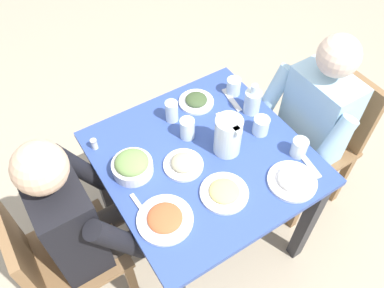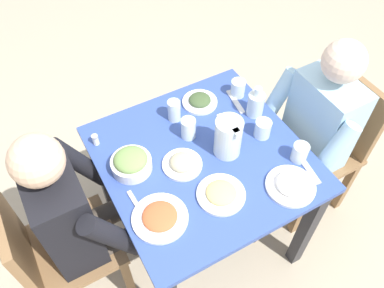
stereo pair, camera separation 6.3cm
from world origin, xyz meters
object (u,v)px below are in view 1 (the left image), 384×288
object	(u,v)px
chair_near	(323,135)
plate_rice_curry	(165,219)
chair_far	(55,257)
water_glass_by_pitcher	(299,148)
water_glass_far_left	(261,126)
diner_near	(300,132)
plate_yoghurt	(293,180)
salad_bowl	(132,165)
oil_carafe	(252,102)
water_glass_far_right	(234,86)
plate_dolmas	(196,101)
diner_far	(92,218)
salt_shaker	(94,144)
water_glass_near_right	(187,129)
plate_fries	(224,192)
water_pitcher	(228,135)
water_glass_center	(172,111)
plate_beans	(184,164)

from	to	relation	value
chair_near	plate_rice_curry	distance (m)	1.09
chair_far	water_glass_by_pitcher	bearing A→B (deg)	-102.97
water_glass_by_pitcher	water_glass_far_left	bearing A→B (deg)	17.57
chair_near	water_glass_far_left	size ratio (longest dim) A/B	10.26
diner_near	plate_yoghurt	xyz separation A→B (m)	(-0.24, 0.30, 0.12)
salad_bowl	oil_carafe	size ratio (longest dim) A/B	1.07
water_glass_far_left	water_glass_far_right	distance (m)	0.28
plate_dolmas	plate_yoghurt	bearing A→B (deg)	-172.27
chair_far	plate_yoghurt	bearing A→B (deg)	-110.02
diner_far	plate_rice_curry	xyz separation A→B (m)	(-0.23, -0.23, 0.12)
diner_near	salt_shaker	size ratio (longest dim) A/B	21.86
plate_rice_curry	water_glass_far_right	size ratio (longest dim) A/B	2.55
plate_dolmas	water_glass_near_right	distance (m)	0.23
plate_fries	water_glass_far_right	distance (m)	0.61
chair_far	water_pitcher	world-z (taller)	water_pitcher
water_glass_far_left	water_pitcher	bearing A→B (deg)	90.08
chair_far	water_glass_by_pitcher	size ratio (longest dim) A/B	10.33
diner_far	water_pitcher	bearing A→B (deg)	-95.62
water_glass_far_left	plate_rice_curry	bearing A→B (deg)	105.01
oil_carafe	water_glass_by_pitcher	bearing A→B (deg)	-178.11
plate_rice_curry	plate_dolmas	bearing A→B (deg)	-43.51
salad_bowl	water_pitcher	bearing A→B (deg)	-106.05
chair_near	water_glass_near_right	xyz separation A→B (m)	(0.21, 0.74, 0.30)
chair_far	plate_dolmas	world-z (taller)	chair_far
chair_near	chair_far	distance (m)	1.49
diner_far	plate_fries	xyz separation A→B (m)	(-0.25, -0.50, 0.12)
water_pitcher	diner_near	bearing A→B (deg)	-96.43
plate_rice_curry	water_glass_far_left	world-z (taller)	water_glass_far_left
water_glass_center	water_glass_far_right	world-z (taller)	water_glass_center
salad_bowl	diner_far	bearing A→B (deg)	102.90
chair_far	oil_carafe	xyz separation A→B (m)	(0.07, -1.09, 0.31)
plate_yoghurt	plate_dolmas	xyz separation A→B (m)	(0.61, 0.08, -0.00)
plate_yoghurt	water_glass_center	bearing A→B (deg)	22.49
plate_beans	plate_rice_curry	bearing A→B (deg)	132.38
chair_near	salad_bowl	size ratio (longest dim) A/B	5.04
salt_shaker	plate_yoghurt	bearing A→B (deg)	-134.72
water_pitcher	salt_shaker	bearing A→B (deg)	56.74
plate_beans	plate_dolmas	world-z (taller)	plate_beans
water_pitcher	water_glass_far_right	size ratio (longest dim) A/B	2.16
water_pitcher	plate_yoghurt	xyz separation A→B (m)	(-0.29, -0.13, -0.08)
plate_fries	water_glass_far_left	world-z (taller)	water_glass_far_left
salad_bowl	plate_rice_curry	bearing A→B (deg)	179.37
oil_carafe	water_glass_center	bearing A→B (deg)	65.90
chair_far	water_glass_near_right	distance (m)	0.81
plate_fries	water_glass_near_right	bearing A→B (deg)	-6.10
water_glass_center	diner_far	bearing A→B (deg)	113.01
water_glass_near_right	water_glass_far_right	size ratio (longest dim) A/B	1.19
chair_far	water_glass_near_right	size ratio (longest dim) A/B	8.48
plate_fries	water_glass_near_right	distance (m)	0.35
diner_far	water_glass_near_right	world-z (taller)	diner_far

